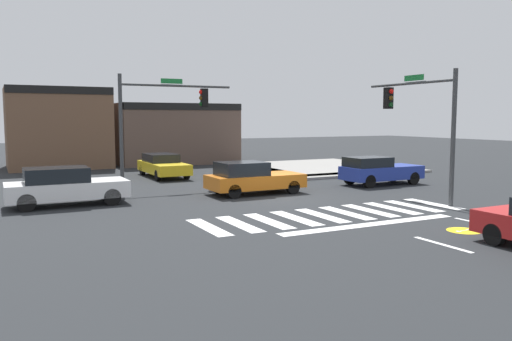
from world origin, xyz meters
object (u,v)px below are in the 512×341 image
Objects in this scene: traffic_signal_southeast at (421,112)px; car_blue at (379,170)px; car_orange at (252,178)px; car_yellow at (163,165)px; car_white at (65,186)px; traffic_signal_northwest at (162,110)px.

traffic_signal_southeast is 5.76m from car_blue.
car_orange is 8.63m from car_yellow.
car_white is (-6.38, -7.90, 0.08)m from car_yellow.
car_yellow is at bearing 100.38° from car_orange.
car_orange is at bearing 49.40° from traffic_signal_southeast.
car_blue is (7.30, -0.09, 0.01)m from car_orange.
traffic_signal_northwest is 1.35× the size of car_blue.
car_white is at bearing 177.43° from car_blue.
traffic_signal_southeast reaches higher than car_blue.
car_white is 15.24m from car_blue.
traffic_signal_northwest is at bearing 34.56° from car_white.
traffic_signal_northwest reaches higher than car_white.
traffic_signal_northwest is at bearing 43.84° from traffic_signal_southeast.
traffic_signal_northwest is 1.20× the size of car_yellow.
car_white is (-13.42, 5.30, -2.92)m from traffic_signal_southeast.
car_white is at bearing 175.70° from car_orange.
traffic_signal_northwest is at bearing 125.77° from car_orange.
car_white is at bearing -38.92° from car_yellow.
traffic_signal_southeast is at bearing -21.55° from car_white.
traffic_signal_southeast is at bearing -40.60° from car_orange.
traffic_signal_northwest is 11.44m from car_blue.
car_white is 1.07× the size of car_blue.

